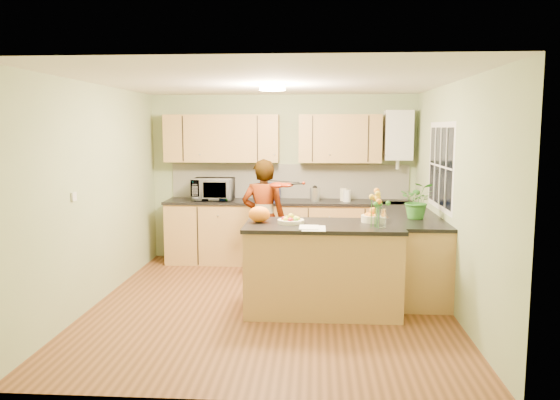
{
  "coord_description": "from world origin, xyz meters",
  "views": [
    {
      "loc": [
        0.51,
        -6.02,
        2.0
      ],
      "look_at": [
        0.07,
        0.5,
        1.14
      ],
      "focal_mm": 35.0,
      "sensor_mm": 36.0,
      "label": 1
    }
  ],
  "objects": [
    {
      "name": "kettle",
      "position": [
        0.49,
        1.94,
        1.05
      ],
      "size": [
        0.14,
        0.14,
        0.26
      ],
      "rotation": [
        0.0,
        0.0,
        -0.26
      ],
      "color": "silver",
      "rests_on": "back_counter"
    },
    {
      "name": "orange_bag",
      "position": [
        -0.11,
        -0.13,
        1.06
      ],
      "size": [
        0.29,
        0.27,
        0.18
      ],
      "primitive_type": "ellipsoid",
      "rotation": [
        0.0,
        0.0,
        0.33
      ],
      "color": "orange",
      "rests_on": "peninsula_island"
    },
    {
      "name": "flower_vase",
      "position": [
        1.19,
        -0.36,
        1.27
      ],
      "size": [
        0.24,
        0.24,
        0.45
      ],
      "rotation": [
        0.0,
        0.0,
        0.2
      ],
      "color": "silver",
      "rests_on": "peninsula_island"
    },
    {
      "name": "wall_left",
      "position": [
        -2.0,
        0.0,
        1.25
      ],
      "size": [
        0.02,
        4.5,
        2.5
      ],
      "primitive_type": "cube",
      "color": "#92A475",
      "rests_on": "floor"
    },
    {
      "name": "ceiling_lamp",
      "position": [
        0.0,
        0.3,
        2.46
      ],
      "size": [
        0.3,
        0.3,
        0.07
      ],
      "color": "#FFEABF",
      "rests_on": "ceiling"
    },
    {
      "name": "back_counter",
      "position": [
        0.1,
        1.95,
        0.47
      ],
      "size": [
        3.64,
        0.62,
        0.94
      ],
      "color": "#AC8544",
      "rests_on": "floor"
    },
    {
      "name": "window_right",
      "position": [
        1.99,
        0.6,
        1.55
      ],
      "size": [
        0.01,
        1.3,
        1.05
      ],
      "color": "white",
      "rests_on": "wall_right"
    },
    {
      "name": "ceiling",
      "position": [
        0.0,
        0.0,
        2.5
      ],
      "size": [
        4.0,
        4.5,
        0.02
      ],
      "primitive_type": "cube",
      "color": "silver",
      "rests_on": "wall_back"
    },
    {
      "name": "papers",
      "position": [
        0.49,
        -0.48,
        0.98
      ],
      "size": [
        0.24,
        0.33,
        0.01
      ],
      "primitive_type": "cube",
      "color": "white",
      "rests_on": "peninsula_island"
    },
    {
      "name": "blue_box",
      "position": [
        -0.21,
        1.99,
        1.07
      ],
      "size": [
        0.36,
        0.3,
        0.25
      ],
      "primitive_type": "cube",
      "rotation": [
        0.0,
        0.0,
        -0.24
      ],
      "color": "#213698",
      "rests_on": "back_counter"
    },
    {
      "name": "wall_front",
      "position": [
        0.0,
        -2.25,
        1.25
      ],
      "size": [
        4.0,
        0.02,
        2.5
      ],
      "primitive_type": "cube",
      "color": "#92A475",
      "rests_on": "floor"
    },
    {
      "name": "jar_cream",
      "position": [
        0.92,
        2.0,
        1.03
      ],
      "size": [
        0.14,
        0.14,
        0.18
      ],
      "primitive_type": "cylinder",
      "rotation": [
        0.0,
        0.0,
        0.17
      ],
      "color": "beige",
      "rests_on": "back_counter"
    },
    {
      "name": "splashback",
      "position": [
        0.1,
        2.23,
        1.2
      ],
      "size": [
        3.6,
        0.02,
        0.52
      ],
      "primitive_type": "cube",
      "color": "white",
      "rests_on": "back_counter"
    },
    {
      "name": "potted_plant",
      "position": [
        1.7,
        0.41,
        1.16
      ],
      "size": [
        0.45,
        0.4,
        0.44
      ],
      "primitive_type": "imported",
      "rotation": [
        0.0,
        0.0,
        -0.17
      ],
      "color": "#347C29",
      "rests_on": "right_counter"
    },
    {
      "name": "microwave",
      "position": [
        -1.02,
        1.93,
        1.1
      ],
      "size": [
        0.6,
        0.41,
        0.33
      ],
      "primitive_type": "imported",
      "rotation": [
        0.0,
        0.0,
        -0.02
      ],
      "color": "white",
      "rests_on": "back_counter"
    },
    {
      "name": "upper_cabinets",
      "position": [
        -0.18,
        2.08,
        1.85
      ],
      "size": [
        3.2,
        0.34,
        0.7
      ],
      "color": "#AC8544",
      "rests_on": "wall_back"
    },
    {
      "name": "light_switch",
      "position": [
        -1.99,
        -0.6,
        1.3
      ],
      "size": [
        0.02,
        0.09,
        0.09
      ],
      "primitive_type": "cube",
      "color": "white",
      "rests_on": "wall_left"
    },
    {
      "name": "boiler",
      "position": [
        1.7,
        2.09,
        1.9
      ],
      "size": [
        0.4,
        0.3,
        0.86
      ],
      "color": "white",
      "rests_on": "wall_back"
    },
    {
      "name": "wall_back",
      "position": [
        0.0,
        2.25,
        1.25
      ],
      "size": [
        4.0,
        0.02,
        2.5
      ],
      "primitive_type": "cube",
      "color": "#92A475",
      "rests_on": "floor"
    },
    {
      "name": "wall_right",
      "position": [
        2.0,
        0.0,
        1.25
      ],
      "size": [
        0.02,
        4.5,
        2.5
      ],
      "primitive_type": "cube",
      "color": "#92A475",
      "rests_on": "floor"
    },
    {
      "name": "jar_white",
      "position": [
        0.96,
        1.89,
        1.03
      ],
      "size": [
        0.15,
        0.15,
        0.17
      ],
      "primitive_type": "cylinder",
      "rotation": [
        0.0,
        0.0,
        0.43
      ],
      "color": "white",
      "rests_on": "back_counter"
    },
    {
      "name": "floor",
      "position": [
        0.0,
        0.0,
        0.0
      ],
      "size": [
        4.5,
        4.5,
        0.0
      ],
      "primitive_type": "plane",
      "color": "#583319",
      "rests_on": "ground"
    },
    {
      "name": "peninsula_island",
      "position": [
        0.59,
        -0.18,
        0.49
      ],
      "size": [
        1.69,
        0.87,
        0.97
      ],
      "color": "#AC8544",
      "rests_on": "floor"
    },
    {
      "name": "orange_bowl",
      "position": [
        1.14,
        -0.03,
        1.04
      ],
      "size": [
        0.26,
        0.26,
        0.15
      ],
      "color": "beige",
      "rests_on": "peninsula_island"
    },
    {
      "name": "violin",
      "position": [
        0.02,
        0.88,
        1.28
      ],
      "size": [
        0.6,
        0.52,
        0.15
      ],
      "primitive_type": null,
      "rotation": [
        0.17,
        0.0,
        -0.61
      ],
      "color": "#500F05",
      "rests_on": "violinist"
    },
    {
      "name": "violinist",
      "position": [
        -0.18,
        1.1,
        0.8
      ],
      "size": [
        0.61,
        0.42,
        1.6
      ],
      "primitive_type": "imported",
      "rotation": [
        0.0,
        0.0,
        3.08
      ],
      "color": "#D89E84",
      "rests_on": "floor"
    },
    {
      "name": "right_counter",
      "position": [
        1.7,
        0.85,
        0.47
      ],
      "size": [
        0.62,
        2.24,
        0.94
      ],
      "color": "#AC8544",
      "rests_on": "floor"
    },
    {
      "name": "fruit_dish",
      "position": [
        0.24,
        -0.18,
        1.01
      ],
      "size": [
        0.29,
        0.29,
        0.1
      ],
      "color": "beige",
      "rests_on": "peninsula_island"
    }
  ]
}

